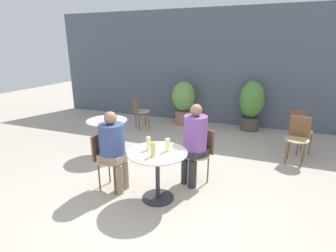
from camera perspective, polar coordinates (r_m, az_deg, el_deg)
name	(u,v)px	position (r m, az deg, el deg)	size (l,w,h in m)	color
ground_plane	(166,200)	(3.83, -0.55, -15.73)	(20.00, 20.00, 0.00)	#B2A899
storefront_wall	(223,68)	(7.18, 11.83, 12.21)	(10.00, 0.06, 3.00)	#4C5666
cafe_table_near	(157,163)	(3.60, -2.33, -8.13)	(0.81, 0.81, 0.71)	#2D2D33
cafe_table_far	(107,129)	(5.20, -13.05, -0.64)	(0.77, 0.77, 0.71)	#2D2D33
bistro_chair_0	(201,150)	(4.11, 7.12, -5.16)	(0.45, 0.46, 0.85)	tan
bistro_chair_1	(106,155)	(3.99, -13.45, -6.24)	(0.40, 0.40, 0.85)	tan
bistro_chair_2	(139,109)	(6.70, -6.39, 3.68)	(0.46, 0.46, 0.85)	tan
bistro_chair_3	(300,126)	(5.86, 26.74, -0.07)	(0.45, 0.46, 0.85)	tan
bistro_chair_4	(298,135)	(5.30, 26.50, -1.74)	(0.41, 0.43, 0.85)	tan
seated_person_0	(195,138)	(3.94, 5.80, -2.64)	(0.43, 0.44, 1.27)	#2D2D33
seated_person_1	(113,145)	(3.84, -11.87, -4.03)	(0.38, 0.37, 1.20)	gray
beer_glass_0	(148,143)	(3.58, -4.29, -3.81)	(0.06, 0.06, 0.18)	beige
beer_glass_1	(153,149)	(3.37, -3.26, -5.09)	(0.06, 0.06, 0.19)	#DBC65B
beer_glass_2	(168,145)	(3.53, -0.05, -4.12)	(0.07, 0.07, 0.18)	beige
potted_plant_0	(183,100)	(7.07, 3.37, 5.66)	(0.62, 0.62, 1.17)	#93664C
potted_plant_1	(251,103)	(6.87, 17.70, 4.70)	(0.60, 0.60, 1.25)	#47423D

